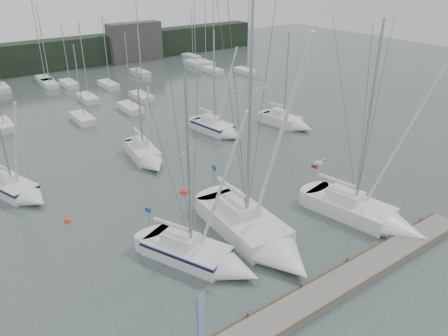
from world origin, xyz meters
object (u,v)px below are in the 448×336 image
at_px(sailboat_near_right, 373,217).
at_px(sailboat_near_center, 262,238).
at_px(sailboat_near_left, 207,258).
at_px(sailboat_mid_d, 220,130).
at_px(sailboat_mid_a, 19,191).
at_px(sailboat_mid_e, 290,123).
at_px(buoy_a, 184,193).
at_px(buoy_c, 68,221).
at_px(dock_banner, 200,320).
at_px(sailboat_mid_c, 147,157).

bearing_deg(sailboat_near_right, sailboat_near_center, 151.70).
distance_m(sailboat_near_left, sailboat_mid_d, 22.90).
xyz_separation_m(sailboat_near_right, sailboat_mid_a, (-20.12, 19.31, -0.02)).
relative_size(sailboat_mid_a, sailboat_mid_e, 0.91).
bearing_deg(buoy_a, sailboat_mid_e, 19.29).
distance_m(buoy_a, buoy_c, 9.37).
bearing_deg(dock_banner, sailboat_mid_c, 49.73).
bearing_deg(buoy_a, buoy_c, 172.16).
bearing_deg(sailboat_near_left, dock_banner, -150.13).
height_order(sailboat_mid_a, sailboat_mid_e, sailboat_mid_e).
height_order(sailboat_near_left, sailboat_mid_d, sailboat_near_left).
relative_size(sailboat_near_center, dock_banner, 4.69).
height_order(sailboat_near_right, sailboat_mid_c, sailboat_near_right).
bearing_deg(sailboat_mid_d, sailboat_mid_c, -177.85).
distance_m(sailboat_mid_a, buoy_a, 13.35).
bearing_deg(sailboat_mid_e, buoy_a, -171.19).
distance_m(sailboat_mid_a, sailboat_mid_d, 21.53).
xyz_separation_m(buoy_a, buoy_c, (-9.28, 1.28, 0.00)).
xyz_separation_m(sailboat_mid_d, dock_banner, (-18.22, -24.16, 2.09)).
distance_m(sailboat_near_center, sailboat_mid_d, 21.08).
height_order(sailboat_mid_c, dock_banner, sailboat_mid_c).
bearing_deg(sailboat_near_center, buoy_c, 135.92).
distance_m(sailboat_near_left, sailboat_mid_e, 26.63).
relative_size(sailboat_mid_d, sailboat_mid_e, 1.05).
bearing_deg(sailboat_mid_d, sailboat_near_left, -135.91).
bearing_deg(dock_banner, sailboat_near_left, 34.36).
bearing_deg(sailboat_mid_a, sailboat_mid_e, -21.38).
relative_size(sailboat_mid_d, buoy_c, 22.15).
height_order(sailboat_mid_d, buoy_a, sailboat_mid_d).
bearing_deg(sailboat_near_center, sailboat_mid_e, 45.91).
height_order(sailboat_mid_c, sailboat_mid_e, sailboat_mid_e).
bearing_deg(buoy_c, sailboat_mid_e, 10.45).
xyz_separation_m(sailboat_near_right, buoy_c, (-18.15, 13.42, -0.56)).
bearing_deg(sailboat_near_center, dock_banner, -143.13).
bearing_deg(buoy_c, sailboat_near_center, -48.04).
height_order(sailboat_mid_c, buoy_a, sailboat_mid_c).
distance_m(sailboat_mid_c, dock_banner, 23.89).
distance_m(sailboat_near_left, sailboat_near_right, 12.97).
distance_m(sailboat_near_left, dock_banner, 7.66).
relative_size(sailboat_near_left, sailboat_mid_e, 1.16).
height_order(sailboat_mid_a, dock_banner, sailboat_mid_a).
bearing_deg(sailboat_near_center, sailboat_mid_c, 94.45).
relative_size(sailboat_mid_e, dock_banner, 2.97).
bearing_deg(sailboat_mid_e, sailboat_mid_c, 166.33).
xyz_separation_m(sailboat_near_left, buoy_a, (3.72, 9.02, -0.54)).
relative_size(sailboat_near_right, sailboat_mid_d, 1.29).
xyz_separation_m(sailboat_mid_e, buoy_a, (-18.04, -6.32, -0.53)).
height_order(sailboat_near_center, buoy_a, sailboat_near_center).
distance_m(sailboat_near_center, buoy_c, 14.53).
height_order(sailboat_near_center, sailboat_mid_a, sailboat_near_center).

